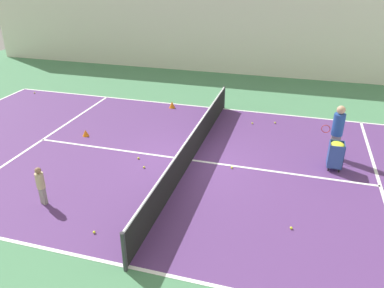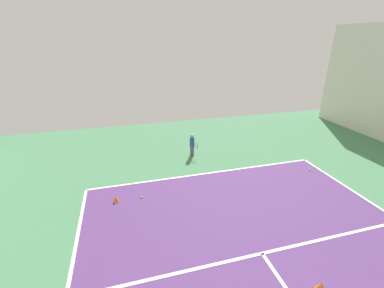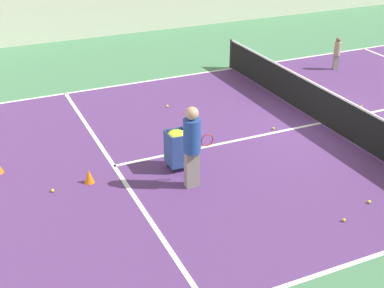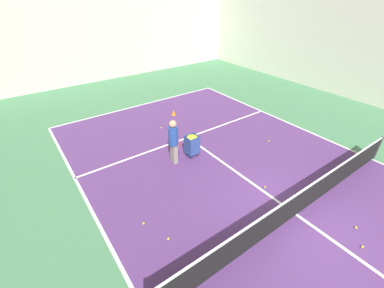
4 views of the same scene
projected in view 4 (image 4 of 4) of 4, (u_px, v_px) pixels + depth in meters
name	position (u px, v px, depth m)	size (l,w,h in m)	color
ground_plane	(296.00, 215.00, 7.86)	(36.85, 36.85, 0.00)	#477F56
court_playing_area	(296.00, 214.00, 7.86)	(10.08, 21.06, 0.00)	#563370
line_baseline_far	(142.00, 105.00, 15.13)	(10.08, 0.10, 0.00)	white
line_sideline_right	(372.00, 159.00, 10.37)	(0.10, 21.06, 0.00)	white
line_service_far	(188.00, 137.00, 11.86)	(10.08, 0.10, 0.00)	white
line_centre_service	(296.00, 214.00, 7.86)	(0.10, 11.58, 0.00)	white
hall_enclosure_far	(98.00, 34.00, 17.58)	(21.87, 0.15, 6.37)	silver
tennis_net	(300.00, 202.00, 7.59)	(10.38, 0.10, 1.01)	#2D2D33
coach_at_net	(173.00, 139.00, 9.65)	(0.38, 0.70, 1.84)	gray
ball_cart	(192.00, 142.00, 10.28)	(0.49, 0.46, 0.93)	#2D478C
training_cone_0	(171.00, 132.00, 12.01)	(0.22, 0.22, 0.31)	orange
training_cone_2	(174.00, 113.00, 13.88)	(0.26, 0.26, 0.27)	orange
tennis_ball_0	(168.00, 239.00, 7.06)	(0.07, 0.07, 0.07)	yellow
tennis_ball_1	(161.00, 128.00, 12.61)	(0.07, 0.07, 0.07)	yellow
tennis_ball_4	(265.00, 187.00, 8.88)	(0.07, 0.07, 0.07)	yellow
tennis_ball_6	(269.00, 141.00, 11.52)	(0.07, 0.07, 0.07)	yellow
tennis_ball_7	(362.00, 247.00, 6.85)	(0.07, 0.07, 0.07)	yellow
tennis_ball_9	(356.00, 228.00, 7.39)	(0.07, 0.07, 0.07)	yellow
tennis_ball_10	(144.00, 223.00, 7.52)	(0.07, 0.07, 0.07)	yellow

